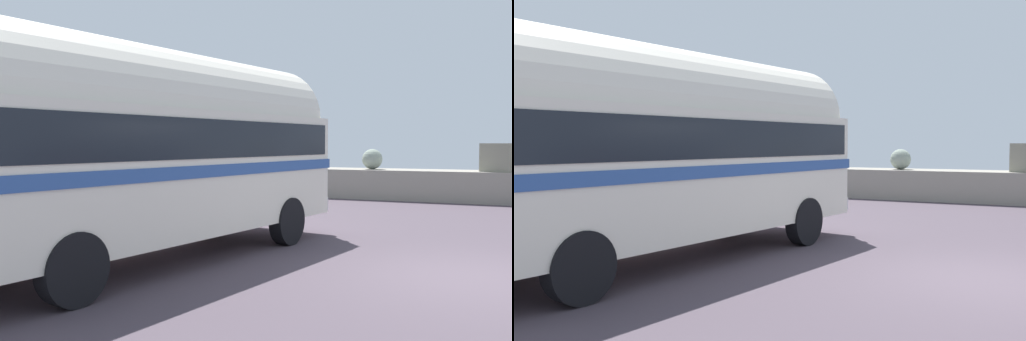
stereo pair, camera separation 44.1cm
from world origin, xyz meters
TOP-DOWN VIEW (x-y plane):
  - ground at (0.00, 0.00)m, footprint 32.00×26.00m
  - breakwater at (0.13, 11.80)m, footprint 31.36×1.94m
  - vintage_coach at (-5.14, -0.89)m, footprint 3.98×8.88m

SIDE VIEW (x-z plane):
  - ground at x=0.00m, z-range 0.00..0.02m
  - breakwater at x=0.13m, z-range -0.50..1.85m
  - vintage_coach at x=-5.14m, z-range 0.20..3.90m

